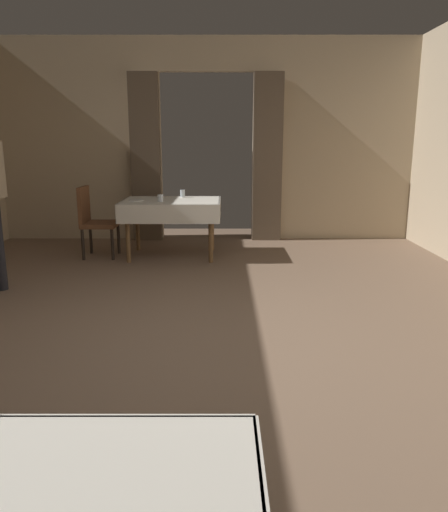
{
  "coord_description": "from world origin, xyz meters",
  "views": [
    {
      "loc": [
        0.26,
        -3.44,
        1.49
      ],
      "look_at": [
        0.24,
        0.56,
        0.56
      ],
      "focal_mm": 34.26,
      "sensor_mm": 36.0,
      "label": 1
    }
  ],
  "objects": [
    {
      "name": "plate_mid_c",
      "position": [
        -0.87,
        2.85,
        0.76
      ],
      "size": [
        0.19,
        0.19,
        0.01
      ],
      "primitive_type": "cylinder",
      "color": "white",
      "rests_on": "dining_table_mid"
    },
    {
      "name": "glass_mid_a",
      "position": [
        -0.31,
        3.27,
        0.8
      ],
      "size": [
        0.07,
        0.07,
        0.1
      ],
      "primitive_type": "cylinder",
      "color": "silver",
      "rests_on": "dining_table_mid"
    },
    {
      "name": "chair_mid_left",
      "position": [
        -1.45,
        2.9,
        0.52
      ],
      "size": [
        0.44,
        0.44,
        0.93
      ],
      "color": "black",
      "rests_on": "ground"
    },
    {
      "name": "ground",
      "position": [
        0.0,
        0.0,
        0.0
      ],
      "size": [
        10.08,
        10.08,
        0.0
      ],
      "primitive_type": "plane",
      "color": "#7A604C"
    },
    {
      "name": "glass_mid_b",
      "position": [
        -0.55,
        2.76,
        0.8
      ],
      "size": [
        0.07,
        0.07,
        0.09
      ],
      "primitive_type": "cylinder",
      "color": "silver",
      "rests_on": "dining_table_mid"
    },
    {
      "name": "wall_back",
      "position": [
        0.0,
        4.18,
        1.51
      ],
      "size": [
        6.4,
        0.27,
        3.0
      ],
      "color": "tan",
      "rests_on": "ground"
    },
    {
      "name": "dining_table_mid",
      "position": [
        -0.42,
        2.93,
        0.66
      ],
      "size": [
        1.28,
        0.95,
        0.75
      ],
      "color": "brown",
      "rests_on": "ground"
    }
  ]
}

